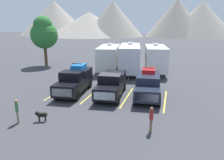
{
  "coord_description": "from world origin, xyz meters",
  "views": [
    {
      "loc": [
        5.28,
        -18.63,
        6.34
      ],
      "look_at": [
        0.0,
        0.34,
        1.2
      ],
      "focal_mm": 35.12,
      "sensor_mm": 36.0,
      "label": 1
    }
  ],
  "objects_px": {
    "pickup_truck_a": "(75,80)",
    "dog": "(40,115)",
    "camper_trailer_c": "(156,58)",
    "camper_trailer_a": "(109,57)",
    "pickup_truck_b": "(111,84)",
    "pickup_truck_c": "(148,84)",
    "camper_trailer_b": "(130,57)",
    "person_b": "(17,110)",
    "person_a": "(151,118)"
  },
  "relations": [
    {
      "from": "pickup_truck_c",
      "to": "person_b",
      "type": "xyz_separation_m",
      "value": [
        -7.51,
        -7.56,
        -0.2
      ]
    },
    {
      "from": "camper_trailer_b",
      "to": "dog",
      "type": "bearing_deg",
      "value": -100.34
    },
    {
      "from": "person_a",
      "to": "person_b",
      "type": "xyz_separation_m",
      "value": [
        -8.45,
        -1.09,
        0.02
      ]
    },
    {
      "from": "person_b",
      "to": "camper_trailer_c",
      "type": "bearing_deg",
      "value": 67.16
    },
    {
      "from": "camper_trailer_b",
      "to": "dog",
      "type": "relative_size",
      "value": 10.84
    },
    {
      "from": "pickup_truck_b",
      "to": "camper_trailer_a",
      "type": "distance_m",
      "value": 10.37
    },
    {
      "from": "pickup_truck_a",
      "to": "camper_trailer_b",
      "type": "height_order",
      "value": "camper_trailer_b"
    },
    {
      "from": "pickup_truck_c",
      "to": "camper_trailer_c",
      "type": "bearing_deg",
      "value": 91.05
    },
    {
      "from": "camper_trailer_a",
      "to": "camper_trailer_c",
      "type": "height_order",
      "value": "camper_trailer_c"
    },
    {
      "from": "pickup_truck_b",
      "to": "person_a",
      "type": "relative_size",
      "value": 3.6
    },
    {
      "from": "pickup_truck_c",
      "to": "camper_trailer_c",
      "type": "relative_size",
      "value": 0.72
    },
    {
      "from": "pickup_truck_a",
      "to": "person_a",
      "type": "distance_m",
      "value": 9.71
    },
    {
      "from": "pickup_truck_b",
      "to": "camper_trailer_c",
      "type": "relative_size",
      "value": 0.74
    },
    {
      "from": "pickup_truck_b",
      "to": "dog",
      "type": "xyz_separation_m",
      "value": [
        -3.09,
        -6.41,
        -0.61
      ]
    },
    {
      "from": "camper_trailer_b",
      "to": "pickup_truck_c",
      "type": "bearing_deg",
      "value": -69.29
    },
    {
      "from": "pickup_truck_c",
      "to": "camper_trailer_b",
      "type": "height_order",
      "value": "camper_trailer_b"
    },
    {
      "from": "pickup_truck_c",
      "to": "person_a",
      "type": "relative_size",
      "value": 3.55
    },
    {
      "from": "pickup_truck_b",
      "to": "person_a",
      "type": "bearing_deg",
      "value": -55.37
    },
    {
      "from": "camper_trailer_c",
      "to": "camper_trailer_a",
      "type": "bearing_deg",
      "value": -175.26
    },
    {
      "from": "camper_trailer_a",
      "to": "camper_trailer_b",
      "type": "distance_m",
      "value": 2.95
    },
    {
      "from": "camper_trailer_a",
      "to": "person_a",
      "type": "relative_size",
      "value": 5.23
    },
    {
      "from": "pickup_truck_b",
      "to": "camper_trailer_c",
      "type": "xyz_separation_m",
      "value": [
        3.0,
        10.36,
        0.9
      ]
    },
    {
      "from": "person_b",
      "to": "pickup_truck_b",
      "type": "bearing_deg",
      "value": 58.43
    },
    {
      "from": "pickup_truck_c",
      "to": "camper_trailer_c",
      "type": "xyz_separation_m",
      "value": [
        -0.18,
        9.84,
        0.85
      ]
    },
    {
      "from": "pickup_truck_b",
      "to": "dog",
      "type": "distance_m",
      "value": 7.14
    },
    {
      "from": "pickup_truck_b",
      "to": "camper_trailer_c",
      "type": "distance_m",
      "value": 10.82
    },
    {
      "from": "pickup_truck_a",
      "to": "camper_trailer_a",
      "type": "xyz_separation_m",
      "value": [
        0.42,
        9.84,
        0.74
      ]
    },
    {
      "from": "pickup_truck_b",
      "to": "pickup_truck_c",
      "type": "distance_m",
      "value": 3.22
    },
    {
      "from": "pickup_truck_c",
      "to": "camper_trailer_a",
      "type": "bearing_deg",
      "value": 123.99
    },
    {
      "from": "camper_trailer_c",
      "to": "dog",
      "type": "bearing_deg",
      "value": -109.95
    },
    {
      "from": "pickup_truck_c",
      "to": "camper_trailer_a",
      "type": "relative_size",
      "value": 0.68
    },
    {
      "from": "pickup_truck_a",
      "to": "camper_trailer_b",
      "type": "distance_m",
      "value": 10.04
    },
    {
      "from": "person_a",
      "to": "camper_trailer_a",
      "type": "bearing_deg",
      "value": 114.59
    },
    {
      "from": "person_a",
      "to": "pickup_truck_a",
      "type": "bearing_deg",
      "value": 142.05
    },
    {
      "from": "pickup_truck_c",
      "to": "person_b",
      "type": "distance_m",
      "value": 10.66
    },
    {
      "from": "pickup_truck_c",
      "to": "dog",
      "type": "xyz_separation_m",
      "value": [
        -6.27,
        -6.93,
        -0.66
      ]
    },
    {
      "from": "dog",
      "to": "pickup_truck_c",
      "type": "bearing_deg",
      "value": 47.86
    },
    {
      "from": "pickup_truck_a",
      "to": "dog",
      "type": "xyz_separation_m",
      "value": [
        0.45,
        -6.42,
        -0.71
      ]
    },
    {
      "from": "pickup_truck_a",
      "to": "pickup_truck_c",
      "type": "height_order",
      "value": "pickup_truck_a"
    },
    {
      "from": "pickup_truck_a",
      "to": "pickup_truck_c",
      "type": "bearing_deg",
      "value": 4.28
    },
    {
      "from": "pickup_truck_a",
      "to": "dog",
      "type": "bearing_deg",
      "value": -86.0
    },
    {
      "from": "person_b",
      "to": "camper_trailer_b",
      "type": "bearing_deg",
      "value": 75.92
    },
    {
      "from": "camper_trailer_c",
      "to": "person_a",
      "type": "distance_m",
      "value": 16.39
    },
    {
      "from": "pickup_truck_a",
      "to": "camper_trailer_c",
      "type": "relative_size",
      "value": 0.74
    },
    {
      "from": "camper_trailer_b",
      "to": "dog",
      "type": "height_order",
      "value": "camper_trailer_b"
    },
    {
      "from": "camper_trailer_a",
      "to": "camper_trailer_c",
      "type": "distance_m",
      "value": 6.14
    },
    {
      "from": "camper_trailer_a",
      "to": "camper_trailer_c",
      "type": "bearing_deg",
      "value": 4.74
    },
    {
      "from": "pickup_truck_c",
      "to": "dog",
      "type": "relative_size",
      "value": 6.9
    },
    {
      "from": "person_b",
      "to": "dog",
      "type": "relative_size",
      "value": 1.98
    },
    {
      "from": "pickup_truck_c",
      "to": "camper_trailer_a",
      "type": "distance_m",
      "value": 11.29
    }
  ]
}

